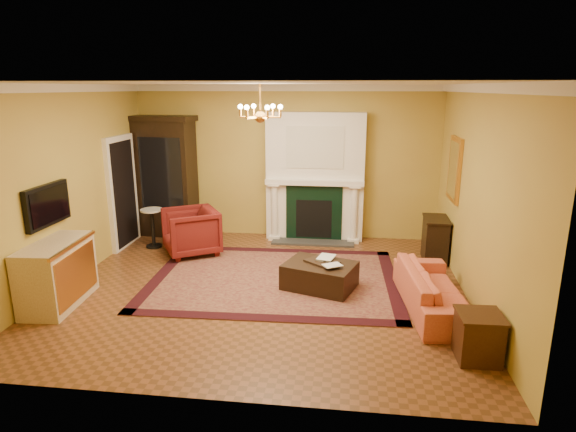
% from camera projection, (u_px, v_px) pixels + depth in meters
% --- Properties ---
extents(floor, '(6.00, 5.50, 0.02)m').
position_uv_depth(floor, '(263.00, 288.00, 7.32)').
color(floor, brown).
rests_on(floor, ground).
extents(ceiling, '(6.00, 5.50, 0.02)m').
position_uv_depth(ceiling, '(260.00, 83.00, 6.54)').
color(ceiling, silver).
rests_on(ceiling, wall_back).
extents(wall_back, '(6.00, 0.02, 3.00)m').
position_uv_depth(wall_back, '(286.00, 163.00, 9.58)').
color(wall_back, gold).
rests_on(wall_back, floor).
extents(wall_front, '(6.00, 0.02, 3.00)m').
position_uv_depth(wall_front, '(207.00, 255.00, 4.29)').
color(wall_front, gold).
rests_on(wall_front, floor).
extents(wall_left, '(0.02, 5.50, 3.00)m').
position_uv_depth(wall_left, '(66.00, 186.00, 7.29)').
color(wall_left, gold).
rests_on(wall_left, floor).
extents(wall_right, '(0.02, 5.50, 3.00)m').
position_uv_depth(wall_right, '(478.00, 197.00, 6.58)').
color(wall_right, gold).
rests_on(wall_right, floor).
extents(fireplace, '(1.90, 0.70, 2.50)m').
position_uv_depth(fireplace, '(315.00, 180.00, 9.41)').
color(fireplace, white).
rests_on(fireplace, wall_back).
extents(crown_molding, '(6.00, 5.50, 0.12)m').
position_uv_depth(crown_molding, '(271.00, 88.00, 7.48)').
color(crown_molding, white).
rests_on(crown_molding, ceiling).
extents(doorway, '(0.08, 1.05, 2.10)m').
position_uv_depth(doorway, '(123.00, 192.00, 9.03)').
color(doorway, white).
rests_on(doorway, wall_left).
extents(tv_panel, '(0.09, 0.95, 0.58)m').
position_uv_depth(tv_panel, '(47.00, 205.00, 6.75)').
color(tv_panel, black).
rests_on(tv_panel, wall_left).
extents(gilt_mirror, '(0.06, 0.76, 1.05)m').
position_uv_depth(gilt_mirror, '(454.00, 169.00, 7.89)').
color(gilt_mirror, gold).
rests_on(gilt_mirror, wall_right).
extents(chandelier, '(0.63, 0.55, 0.53)m').
position_uv_depth(chandelier, '(260.00, 113.00, 6.65)').
color(chandelier, gold).
rests_on(chandelier, ceiling).
extents(oriental_rug, '(3.97, 3.03, 0.02)m').
position_uv_depth(oriental_rug, '(274.00, 279.00, 7.64)').
color(oriental_rug, '#480F19').
rests_on(oriental_rug, floor).
extents(china_cabinet, '(1.21, 0.66, 2.31)m').
position_uv_depth(china_cabinet, '(166.00, 179.00, 9.69)').
color(china_cabinet, black).
rests_on(china_cabinet, floor).
extents(wingback_armchair, '(1.19, 1.21, 0.93)m').
position_uv_depth(wingback_armchair, '(191.00, 229.00, 8.69)').
color(wingback_armchair, maroon).
rests_on(wingback_armchair, floor).
extents(pedestal_table, '(0.42, 0.42, 0.75)m').
position_uv_depth(pedestal_table, '(153.00, 225.00, 9.07)').
color(pedestal_table, black).
rests_on(pedestal_table, floor).
extents(commode, '(0.65, 1.25, 0.90)m').
position_uv_depth(commode, '(57.00, 274.00, 6.66)').
color(commode, beige).
rests_on(commode, floor).
extents(coral_sofa, '(0.75, 1.98, 0.76)m').
position_uv_depth(coral_sofa, '(435.00, 283.00, 6.52)').
color(coral_sofa, '#D66844').
rests_on(coral_sofa, floor).
extents(end_table, '(0.46, 0.46, 0.52)m').
position_uv_depth(end_table, '(478.00, 338.00, 5.33)').
color(end_table, '#361E0E').
rests_on(end_table, floor).
extents(console_table, '(0.41, 0.68, 0.74)m').
position_uv_depth(console_table, '(435.00, 240.00, 8.39)').
color(console_table, black).
rests_on(console_table, floor).
extents(leather_ottoman, '(1.20, 1.02, 0.38)m').
position_uv_depth(leather_ottoman, '(320.00, 275.00, 7.26)').
color(leather_ottoman, black).
rests_on(leather_ottoman, oriental_rug).
extents(ottoman_tray, '(0.57, 0.56, 0.03)m').
position_uv_depth(ottoman_tray, '(322.00, 261.00, 7.25)').
color(ottoman_tray, black).
rests_on(ottoman_tray, leather_ottoman).
extents(book_a, '(0.24, 0.09, 0.32)m').
position_uv_depth(book_a, '(319.00, 248.00, 7.33)').
color(book_a, gray).
rests_on(book_a, ottoman_tray).
extents(book_b, '(0.12, 0.18, 0.27)m').
position_uv_depth(book_b, '(329.00, 255.00, 7.07)').
color(book_b, gray).
rests_on(book_b, ottoman_tray).
extents(topiary_left, '(0.16, 0.16, 0.42)m').
position_uv_depth(topiary_left, '(288.00, 166.00, 9.36)').
color(topiary_left, gray).
rests_on(topiary_left, fireplace).
extents(topiary_right, '(0.16, 0.16, 0.42)m').
position_uv_depth(topiary_right, '(354.00, 168.00, 9.21)').
color(topiary_right, gray).
rests_on(topiary_right, fireplace).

